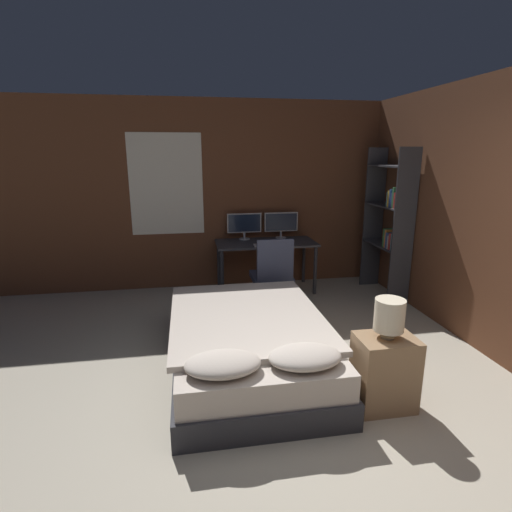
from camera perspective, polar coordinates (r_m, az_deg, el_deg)
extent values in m
plane|color=#B2A893|center=(3.04, 10.62, -26.04)|extent=(20.00, 20.00, 0.00)
cube|color=brown|center=(5.96, -1.28, 8.65)|extent=(12.00, 0.06, 2.70)
cube|color=silver|center=(5.85, -12.69, 9.93)|extent=(1.02, 0.01, 1.41)
cube|color=black|center=(5.85, -12.69, 9.93)|extent=(0.94, 0.01, 1.33)
cube|color=brown|center=(4.70, 28.62, 5.28)|extent=(0.06, 12.00, 2.70)
cube|color=#2D2D33|center=(3.86, -1.11, -14.16)|extent=(1.36, 2.09, 0.22)
cube|color=beige|center=(3.76, -1.12, -11.19)|extent=(1.30, 2.03, 0.22)
cube|color=beige|center=(3.81, -1.42, -8.54)|extent=(1.40, 1.75, 0.05)
ellipsoid|color=beige|center=(2.95, -4.74, -15.11)|extent=(0.55, 0.38, 0.13)
ellipsoid|color=beige|center=(3.05, 7.01, -14.09)|extent=(0.55, 0.38, 0.13)
cube|color=#997551|center=(3.41, 17.85, -15.51)|extent=(0.45, 0.34, 0.59)
cylinder|color=gray|center=(3.27, 18.27, -10.91)|extent=(0.10, 0.10, 0.01)
cylinder|color=gray|center=(3.26, 18.31, -10.39)|extent=(0.02, 0.02, 0.05)
cylinder|color=beige|center=(3.20, 18.53, -7.98)|extent=(0.23, 0.23, 0.25)
cube|color=#38383D|center=(5.71, 1.41, 1.88)|extent=(1.42, 0.67, 0.03)
cylinder|color=#2D2D33|center=(5.44, -4.85, -2.76)|extent=(0.05, 0.05, 0.70)
cylinder|color=#2D2D33|center=(5.70, 8.45, -2.07)|extent=(0.05, 0.05, 0.70)
cylinder|color=#2D2D33|center=(5.98, -5.34, -1.17)|extent=(0.05, 0.05, 0.70)
cylinder|color=#2D2D33|center=(6.22, 6.84, -0.61)|extent=(0.05, 0.05, 0.70)
cylinder|color=#B7B7BC|center=(5.88, -1.67, 2.47)|extent=(0.16, 0.16, 0.01)
cylinder|color=#B7B7BC|center=(5.87, -1.67, 2.95)|extent=(0.03, 0.03, 0.09)
cube|color=#B7B7BC|center=(5.84, -1.68, 4.74)|extent=(0.50, 0.03, 0.28)
cube|color=#192338|center=(5.82, -1.66, 4.72)|extent=(0.47, 0.00, 0.25)
cylinder|color=#B7B7BC|center=(5.98, 3.57, 2.65)|extent=(0.16, 0.16, 0.01)
cylinder|color=#B7B7BC|center=(5.97, 3.58, 3.13)|extent=(0.03, 0.03, 0.09)
cube|color=#B7B7BC|center=(5.94, 3.61, 4.89)|extent=(0.50, 0.03, 0.28)
cube|color=#192338|center=(5.93, 3.64, 4.87)|extent=(0.47, 0.00, 0.25)
cube|color=#B7B7BC|center=(5.49, 1.87, 1.61)|extent=(0.42, 0.13, 0.02)
ellipsoid|color=#B7B7BC|center=(5.55, 4.90, 1.81)|extent=(0.07, 0.05, 0.04)
cylinder|color=black|center=(5.21, 2.14, -7.35)|extent=(0.52, 0.52, 0.04)
cylinder|color=gray|center=(5.14, 2.16, -5.30)|extent=(0.05, 0.05, 0.36)
cube|color=#33384C|center=(5.07, 2.18, -3.03)|extent=(0.49, 0.49, 0.07)
cube|color=#33384C|center=(4.78, 2.76, -0.56)|extent=(0.44, 0.05, 0.50)
cube|color=#333338|center=(5.42, 20.33, 3.60)|extent=(0.30, 0.02, 2.03)
cube|color=#333338|center=(6.16, 16.42, 5.13)|extent=(0.30, 0.02, 2.03)
cube|color=#333338|center=(5.85, 18.02, 1.47)|extent=(0.30, 0.83, 0.02)
cube|color=#333338|center=(5.75, 18.44, 6.81)|extent=(0.30, 0.83, 0.02)
cube|color=#333338|center=(5.71, 18.88, 12.06)|extent=(0.30, 0.83, 0.02)
cube|color=#7A387F|center=(5.48, 19.99, 1.82)|extent=(0.24, 0.03, 0.23)
cube|color=teal|center=(5.51, 19.82, 1.86)|extent=(0.24, 0.03, 0.22)
cube|color=#B2332D|center=(5.56, 19.57, 1.95)|extent=(0.24, 0.04, 0.22)
cube|color=#BCB29E|center=(5.59, 19.35, 1.87)|extent=(0.24, 0.02, 0.18)
cube|color=#2D4784|center=(5.63, 19.17, 2.12)|extent=(0.24, 0.04, 0.21)
cube|color=orange|center=(5.66, 18.98, 2.37)|extent=(0.24, 0.03, 0.24)
cube|color=#337042|center=(5.69, 18.79, 2.50)|extent=(0.24, 0.04, 0.25)
cube|color=#B2332D|center=(5.40, 20.46, 7.37)|extent=(0.24, 0.04, 0.20)
cube|color=#B2332D|center=(5.44, 20.22, 7.45)|extent=(0.24, 0.03, 0.20)
cube|color=#337042|center=(5.47, 20.06, 7.83)|extent=(0.24, 0.03, 0.26)
cube|color=#2D4784|center=(5.51, 19.82, 7.47)|extent=(0.24, 0.03, 0.19)
cube|color=#2D4784|center=(5.54, 19.64, 7.78)|extent=(0.24, 0.03, 0.23)
cube|color=gold|center=(5.58, 19.44, 7.70)|extent=(0.24, 0.04, 0.21)
cube|color=teal|center=(5.61, 19.26, 7.66)|extent=(0.24, 0.02, 0.19)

